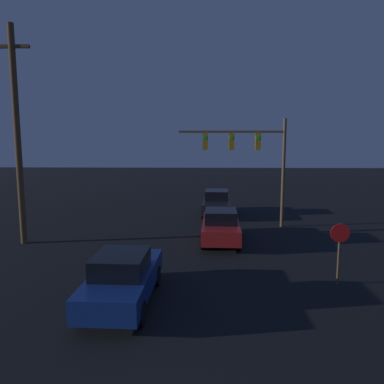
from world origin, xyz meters
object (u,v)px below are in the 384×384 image
object	(u,v)px
stop_sign	(339,243)
utility_pole	(17,134)
car_near	(123,278)
car_far	(217,203)
car_mid	(221,226)
traffic_signal_mast	(252,152)

from	to	relation	value
stop_sign	utility_pole	distance (m)	13.97
car_near	car_far	world-z (taller)	same
car_mid	stop_sign	world-z (taller)	stop_sign
car_near	traffic_signal_mast	distance (m)	11.50
car_far	utility_pole	world-z (taller)	utility_pole
car_mid	stop_sign	bearing A→B (deg)	-52.72
car_near	traffic_signal_mast	xyz separation A→B (m)	(4.95, 9.85, 3.28)
traffic_signal_mast	utility_pole	distance (m)	11.49
car_near	utility_pole	bearing A→B (deg)	135.32
car_near	stop_sign	xyz separation A→B (m)	(6.76, 1.58, 0.64)
traffic_signal_mast	stop_sign	xyz separation A→B (m)	(1.80, -8.27, -2.65)
car_near	car_mid	world-z (taller)	same
car_near	stop_sign	world-z (taller)	stop_sign
car_near	car_far	xyz separation A→B (m)	(3.22, 13.02, 0.00)
car_far	traffic_signal_mast	world-z (taller)	traffic_signal_mast
traffic_signal_mast	utility_pole	size ratio (longest dim) A/B	0.60
car_mid	utility_pole	distance (m)	10.02
car_near	car_mid	distance (m)	7.40
utility_pole	car_mid	bearing A→B (deg)	2.87
car_near	stop_sign	bearing A→B (deg)	14.93
car_mid	car_near	bearing A→B (deg)	-113.13
utility_pole	car_far	bearing A→B (deg)	36.60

